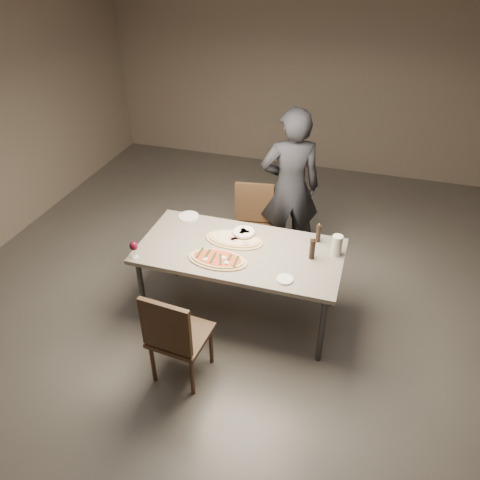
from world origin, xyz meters
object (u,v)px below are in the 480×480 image
(bread_basket, at_px, (244,233))
(diner, at_px, (290,188))
(zucchini_pizza, at_px, (218,259))
(dining_table, at_px, (240,255))
(pepper_mill_left, at_px, (319,233))
(carafe, at_px, (337,245))
(chair_far, at_px, (253,222))
(chair_near, at_px, (175,334))
(ham_pizza, at_px, (234,239))

(bread_basket, bearing_deg, diner, 74.06)
(zucchini_pizza, bearing_deg, dining_table, 71.57)
(bread_basket, xyz_separation_m, pepper_mill_left, (0.66, 0.13, 0.05))
(zucchini_pizza, xyz_separation_m, diner, (0.36, 1.27, 0.09))
(pepper_mill_left, xyz_separation_m, carafe, (0.18, -0.15, 0.01))
(dining_table, xyz_separation_m, carafe, (0.82, 0.17, 0.15))
(bread_basket, height_order, chair_far, chair_far)
(dining_table, distance_m, bread_basket, 0.22)
(dining_table, xyz_separation_m, pepper_mill_left, (0.64, 0.33, 0.15))
(pepper_mill_left, bearing_deg, chair_far, 145.23)
(chair_near, height_order, diner, diner)
(carafe, xyz_separation_m, chair_near, (-1.07, -1.08, -0.33))
(ham_pizza, relative_size, carafe, 2.83)
(chair_near, bearing_deg, bread_basket, 83.35)
(diner, bearing_deg, pepper_mill_left, 99.15)
(carafe, bearing_deg, dining_table, -168.10)
(chair_near, bearing_deg, dining_table, 79.63)
(pepper_mill_left, height_order, carafe, same)
(zucchini_pizza, bearing_deg, chair_far, 102.60)
(zucchini_pizza, height_order, chair_near, chair_near)
(ham_pizza, bearing_deg, dining_table, -45.17)
(zucchini_pizza, distance_m, carafe, 1.03)
(ham_pizza, height_order, bread_basket, bread_basket)
(bread_basket, relative_size, pepper_mill_left, 1.08)
(dining_table, distance_m, zucchini_pizza, 0.26)
(chair_far, xyz_separation_m, diner, (0.34, 0.20, 0.35))
(bread_basket, bearing_deg, chair_far, 98.28)
(diner, bearing_deg, chair_near, 56.01)
(zucchini_pizza, height_order, diner, diner)
(dining_table, bearing_deg, chair_far, 97.88)
(dining_table, height_order, carafe, carafe)
(zucchini_pizza, distance_m, chair_far, 1.10)
(pepper_mill_left, relative_size, carafe, 1.00)
(carafe, distance_m, chair_near, 1.56)
(dining_table, distance_m, carafe, 0.85)
(pepper_mill_left, bearing_deg, bread_basket, -168.71)
(ham_pizza, distance_m, bread_basket, 0.11)
(zucchini_pizza, height_order, ham_pizza, zucchini_pizza)
(bread_basket, relative_size, chair_near, 0.22)
(pepper_mill_left, distance_m, diner, 0.84)
(ham_pizza, relative_size, chair_near, 0.59)
(carafe, height_order, chair_near, carafe)
(ham_pizza, relative_size, bread_basket, 2.63)
(zucchini_pizza, xyz_separation_m, carafe, (0.95, 0.39, 0.08))
(ham_pizza, bearing_deg, bread_basket, 57.51)
(ham_pizza, height_order, diner, diner)
(diner, bearing_deg, bread_basket, 53.60)
(ham_pizza, height_order, chair_far, chair_far)
(dining_table, bearing_deg, bread_basket, 96.54)
(dining_table, distance_m, diner, 1.09)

